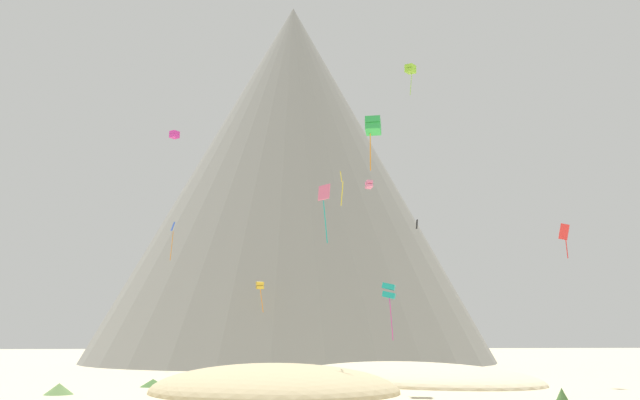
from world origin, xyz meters
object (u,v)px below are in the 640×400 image
kite_red_low (564,234)px  kite_blue_mid (172,234)px  kite_gold_low (260,286)px  kite_magenta_mid (174,135)px  bush_mid_center (59,389)px  kite_cyan_high (272,177)px  kite_rainbow_mid (324,198)px  kite_green_mid (373,126)px  kite_white_mid (307,252)px  bush_ridge_crest (153,383)px  bush_far_left (562,398)px  kite_teal_low (389,291)px  kite_black_mid (417,224)px  bush_near_left (251,398)px  kite_yellow_mid (341,180)px  kite_violet_low (242,299)px  rock_massif (289,179)px  kite_pink_mid (369,184)px  kite_lime_high (410,69)px

kite_red_low → kite_blue_mid: (-37.11, 30.43, 4.13)m
kite_gold_low → kite_magenta_mid: kite_magenta_mid is taller
bush_mid_center → kite_cyan_high: kite_cyan_high is taller
kite_rainbow_mid → kite_green_mid: bearing=100.5°
kite_blue_mid → kite_white_mid: size_ratio=3.90×
bush_ridge_crest → bush_far_left: bearing=-37.1°
bush_mid_center → kite_blue_mid: (2.98, 36.00, 16.40)m
kite_cyan_high → kite_teal_low: (10.93, -26.48, -18.18)m
kite_black_mid → kite_rainbow_mid: bearing=20.5°
kite_black_mid → bush_ridge_crest: bearing=3.0°
kite_magenta_mid → bush_near_left: bearing=59.3°
kite_yellow_mid → kite_violet_low: bearing=78.6°
bush_mid_center → kite_magenta_mid: bearing=78.4°
bush_near_left → kite_red_low: kite_red_low is taller
rock_massif → kite_gold_low: bearing=-100.1°
bush_ridge_crest → rock_massif: size_ratio=0.02×
kite_blue_mid → bush_far_left: bearing=50.0°
kite_cyan_high → kite_black_mid: size_ratio=0.73×
bush_ridge_crest → bush_mid_center: bush_mid_center is taller
kite_yellow_mid → kite_pink_mid: bearing=33.2°
kite_blue_mid → kite_magenta_mid: bearing=26.0°
kite_pink_mid → kite_magenta_mid: (-22.39, -4.84, 3.85)m
bush_far_left → kite_violet_low: kite_violet_low is taller
kite_red_low → kite_magenta_mid: size_ratio=2.67×
kite_red_low → kite_white_mid: (-19.87, 30.05, 2.07)m
bush_ridge_crest → bush_near_left: 15.44m
rock_massif → kite_blue_mid: rock_massif is taller
kite_gold_low → kite_violet_low: 4.94m
bush_near_left → kite_white_mid: (7.24, 42.52, 14.44)m
kite_blue_mid → kite_teal_low: 31.75m
kite_lime_high → kite_teal_low: bearing=24.4°
kite_lime_high → kite_black_mid: bearing=-150.6°
kite_cyan_high → kite_white_mid: (4.33, -7.65, -11.82)m
kite_cyan_high → kite_yellow_mid: 31.95m
kite_black_mid → kite_lime_high: bearing=27.6°
kite_violet_low → bush_mid_center: bearing=16.2°
kite_violet_low → kite_red_low: 40.39m
kite_white_mid → kite_yellow_mid: bearing=31.5°
kite_yellow_mid → kite_rainbow_mid: bearing=-140.6°
rock_massif → kite_teal_low: bearing=-80.2°
bush_mid_center → kite_red_low: kite_red_low is taller
kite_violet_low → kite_white_mid: 10.39m
bush_far_left → kite_violet_low: (-18.08, 46.38, 7.95)m
bush_ridge_crest → kite_lime_high: 58.12m
kite_green_mid → kite_lime_high: (11.98, 32.33, 19.61)m
bush_mid_center → kite_cyan_high: 53.01m
kite_blue_mid → kite_green_mid: size_ratio=1.07×
bush_ridge_crest → kite_green_mid: bearing=-9.5°
bush_far_left → rock_massif: rock_massif is taller
bush_far_left → kite_yellow_mid: (-8.60, 24.88, 18.18)m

